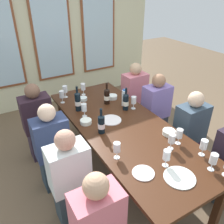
{
  "coord_description": "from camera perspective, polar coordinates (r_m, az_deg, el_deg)",
  "views": [
    {
      "loc": [
        -1.26,
        -1.9,
        2.24
      ],
      "look_at": [
        0.0,
        0.26,
        0.79
      ],
      "focal_mm": 37.28,
      "sensor_mm": 36.0,
      "label": 1
    }
  ],
  "objects": [
    {
      "name": "wine_bottle_1",
      "position": [
        3.0,
        -8.38,
        2.61
      ],
      "size": [
        0.08,
        0.08,
        0.34
      ],
      "color": "black",
      "rests_on": "dining_table"
    },
    {
      "name": "wine_glass_2",
      "position": [
        2.26,
        23.66,
        -10.53
      ],
      "size": [
        0.07,
        0.07,
        0.17
      ],
      "color": "white",
      "rests_on": "dining_table"
    },
    {
      "name": "wine_bottle_2",
      "position": [
        3.15,
        -1.27,
        3.91
      ],
      "size": [
        0.08,
        0.08,
        0.3
      ],
      "color": "black",
      "rests_on": "dining_table"
    },
    {
      "name": "wine_glass_5",
      "position": [
        3.43,
        -7.1,
        6.11
      ],
      "size": [
        0.07,
        0.07,
        0.17
      ],
      "color": "white",
      "rests_on": "dining_table"
    },
    {
      "name": "wine_glass_8",
      "position": [
        2.4,
        21.61,
        -7.48
      ],
      "size": [
        0.07,
        0.07,
        0.17
      ],
      "color": "white",
      "rests_on": "dining_table"
    },
    {
      "name": "wine_glass_3",
      "position": [
        2.2,
        1.2,
        -8.81
      ],
      "size": [
        0.07,
        0.07,
        0.17
      ],
      "color": "white",
      "rests_on": "dining_table"
    },
    {
      "name": "seated_person_2",
      "position": [
        2.79,
        -14.36,
        -8.87
      ],
      "size": [
        0.38,
        0.24,
        1.11
      ],
      "color": "#283744",
      "rests_on": "ground"
    },
    {
      "name": "seated_person_0",
      "position": [
        3.3,
        -17.62,
        -2.82
      ],
      "size": [
        0.38,
        0.24,
        1.11
      ],
      "color": "#312433",
      "rests_on": "ground"
    },
    {
      "name": "wine_glass_7",
      "position": [
        3.03,
        5.33,
        2.79
      ],
      "size": [
        0.07,
        0.07,
        0.17
      ],
      "color": "white",
      "rests_on": "dining_table"
    },
    {
      "name": "seated_person_4",
      "position": [
        2.4,
        -10.24,
        -16.17
      ],
      "size": [
        0.38,
        0.24,
        1.11
      ],
      "color": "#2C3A42",
      "rests_on": "ground"
    },
    {
      "name": "wine_glass_11",
      "position": [
        2.17,
        13.28,
        -10.28
      ],
      "size": [
        0.07,
        0.07,
        0.17
      ],
      "color": "white",
      "rests_on": "dining_table"
    },
    {
      "name": "seated_person_1",
      "position": [
        3.87,
        5.47,
        3.64
      ],
      "size": [
        0.38,
        0.24,
        1.11
      ],
      "color": "#313734",
      "rests_on": "ground"
    },
    {
      "name": "white_plate_0",
      "position": [
        2.14,
        7.67,
        -14.59
      ],
      "size": [
        0.2,
        0.2,
        0.01
      ],
      "primitive_type": "cylinder",
      "color": "white",
      "rests_on": "dining_table"
    },
    {
      "name": "dining_table",
      "position": [
        2.77,
        2.75,
        -4.45
      ],
      "size": [
        0.98,
        2.45,
        0.74
      ],
      "color": "#402111",
      "rests_on": "ground"
    },
    {
      "name": "wine_glass_1",
      "position": [
        2.86,
        -6.88,
        1.05
      ],
      "size": [
        0.07,
        0.07,
        0.17
      ],
      "color": "white",
      "rests_on": "dining_table"
    },
    {
      "name": "seated_person_3",
      "position": [
        3.5,
        10.62,
        0.14
      ],
      "size": [
        0.38,
        0.24,
        1.11
      ],
      "color": "#2B2E3A",
      "rests_on": "ground"
    },
    {
      "name": "tasting_bowl_0",
      "position": [
        3.32,
        0.14,
        3.72
      ],
      "size": [
        0.13,
        0.13,
        0.05
      ],
      "primitive_type": "cylinder",
      "color": "white",
      "rests_on": "dining_table"
    },
    {
      "name": "tasting_bowl_3",
      "position": [
        3.3,
        -7.14,
        3.24
      ],
      "size": [
        0.12,
        0.12,
        0.04
      ],
      "primitive_type": "cylinder",
      "color": "white",
      "rests_on": "dining_table"
    },
    {
      "name": "tasting_bowl_2",
      "position": [
        2.77,
        -6.43,
        -2.35
      ],
      "size": [
        0.14,
        0.14,
        0.05
      ],
      "primitive_type": "cylinder",
      "color": "white",
      "rests_on": "dining_table"
    },
    {
      "name": "wine_bottle_3",
      "position": [
        2.54,
        -2.61,
        -2.95
      ],
      "size": [
        0.08,
        0.08,
        0.3
      ],
      "color": "black",
      "rests_on": "dining_table"
    },
    {
      "name": "tasting_bowl_1",
      "position": [
        2.64,
        13.78,
        -4.85
      ],
      "size": [
        0.14,
        0.14,
        0.05
      ],
      "primitive_type": "cylinder",
      "color": "white",
      "rests_on": "dining_table"
    },
    {
      "name": "white_plate_1",
      "position": [
        2.16,
        16.22,
        -15.15
      ],
      "size": [
        0.28,
        0.28,
        0.01
      ],
      "primitive_type": "cylinder",
      "color": "white",
      "rests_on": "dining_table"
    },
    {
      "name": "wine_glass_0",
      "position": [
        3.24,
        -12.22,
        4.19
      ],
      "size": [
        0.07,
        0.07,
        0.17
      ],
      "color": "white",
      "rests_on": "dining_table"
    },
    {
      "name": "white_plate_2",
      "position": [
        2.82,
        -0.23,
        -1.98
      ],
      "size": [
        0.25,
        0.25,
        0.01
      ],
      "primitive_type": "cylinder",
      "color": "white",
      "rests_on": "dining_table"
    },
    {
      "name": "wine_glass_10",
      "position": [
        2.47,
        16.2,
        -5.16
      ],
      "size": [
        0.07,
        0.07,
        0.17
      ],
      "color": "white",
      "rests_on": "dining_table"
    },
    {
      "name": "seated_person_5",
      "position": [
        3.11,
        18.39,
        -5.12
      ],
      "size": [
        0.38,
        0.24,
        1.11
      ],
      "color": "#352442",
      "rests_on": "ground"
    },
    {
      "name": "back_wall_with_windows",
      "position": [
        4.62,
        -14.74,
        19.28
      ],
      "size": [
        4.18,
        0.1,
        2.9
      ],
      "color": "beige",
      "rests_on": "ground"
    },
    {
      "name": "wine_glass_9",
      "position": [
        3.39,
        -11.45,
        5.45
      ],
      "size": [
        0.07,
        0.07,
        0.17
      ],
      "color": "white",
      "rests_on": "dining_table"
    },
    {
      "name": "ground_plane",
      "position": [
        3.2,
        2.45,
        -14.46
      ],
      "size": [
        12.0,
        12.0,
        0.0
      ],
      "primitive_type": "plane",
      "color": "brown"
    },
    {
      "name": "wine_glass_6",
      "position": [
        2.38,
        14.46,
        -6.49
      ],
      "size": [
        0.07,
        0.07,
        0.17
      ],
      "color": "white",
      "rests_on": "dining_table"
    },
    {
      "name": "water_bottle",
      "position": [
        3.1,
        2.99,
        3.48
      ],
      "size": [
        0.06,
        0.06,
        0.24
      ],
      "color": "white",
      "rests_on": "dining_table"
    },
    {
      "name": "wine_bottle_0",
      "position": [
        3.0,
        3.38,
        2.57
      ],
      "size": [
        0.08,
        0.08,
        0.31
      ],
      "color": "black",
      "rests_on": "dining_table"
    }
  ]
}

